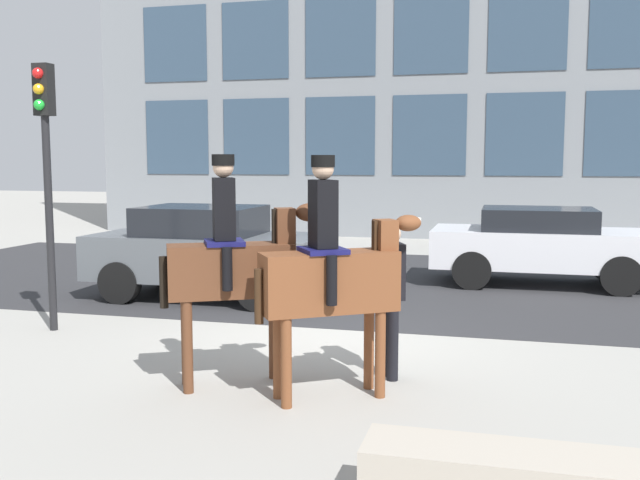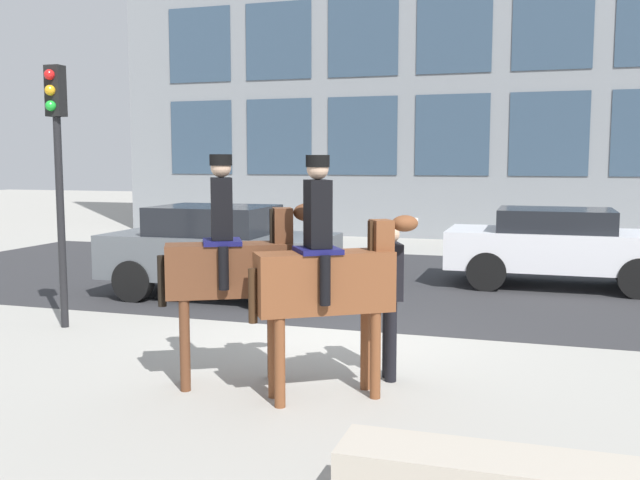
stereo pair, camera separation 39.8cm
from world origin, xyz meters
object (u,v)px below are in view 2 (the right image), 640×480
object	(u,v)px
street_car_far_lane	(559,245)
pedestrian_bystander	(389,289)
mounted_horse_companion	(327,275)
street_car_near_lane	(219,249)
traffic_light	(57,153)
mounted_horse_lead	(232,263)

from	to	relation	value
street_car_far_lane	pedestrian_bystander	bearing A→B (deg)	-106.02
mounted_horse_companion	street_car_far_lane	bearing A→B (deg)	39.32
street_car_near_lane	pedestrian_bystander	bearing A→B (deg)	-44.69
mounted_horse_companion	traffic_light	world-z (taller)	traffic_light
mounted_horse_companion	street_car_near_lane	bearing A→B (deg)	93.43
mounted_horse_companion	street_car_near_lane	size ratio (longest dim) A/B	0.62
street_car_near_lane	street_car_far_lane	size ratio (longest dim) A/B	0.95
mounted_horse_lead	street_car_far_lane	world-z (taller)	mounted_horse_lead
pedestrian_bystander	traffic_light	size ratio (longest dim) A/B	0.46
traffic_light	mounted_horse_lead	bearing A→B (deg)	-26.01
pedestrian_bystander	street_car_far_lane	xyz separation A→B (m)	(1.94, 6.77, -0.21)
street_car_far_lane	street_car_near_lane	bearing A→B (deg)	-153.63
street_car_near_lane	street_car_far_lane	distance (m)	6.53
mounted_horse_companion	street_car_near_lane	xyz separation A→B (m)	(-3.43, 4.66, -0.43)
street_car_near_lane	street_car_far_lane	xyz separation A→B (m)	(5.85, 2.90, -0.04)
pedestrian_bystander	traffic_light	bearing A→B (deg)	-34.49
street_car_near_lane	traffic_light	xyz separation A→B (m)	(-1.17, -2.82, 1.69)
pedestrian_bystander	street_car_near_lane	world-z (taller)	pedestrian_bystander
pedestrian_bystander	traffic_light	world-z (taller)	traffic_light
pedestrian_bystander	traffic_light	distance (m)	5.41
street_car_near_lane	traffic_light	bearing A→B (deg)	-112.60
mounted_horse_lead	street_car_near_lane	bearing A→B (deg)	89.48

